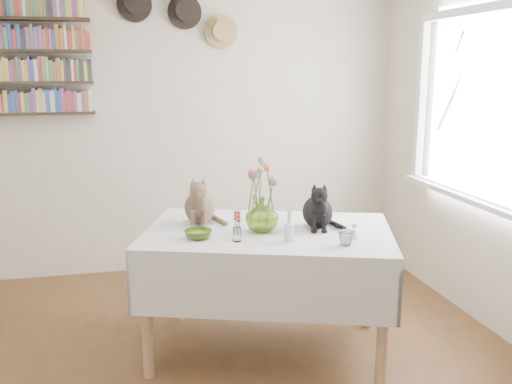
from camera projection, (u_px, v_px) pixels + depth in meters
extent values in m
cube|color=beige|center=(169.00, 128.00, 4.88)|extent=(4.04, 0.04, 2.54)
cube|color=white|center=(478.00, 106.00, 3.86)|extent=(0.01, 1.40, 1.20)
cube|color=white|center=(486.00, 9.00, 3.73)|extent=(0.06, 1.52, 0.06)
cube|color=white|center=(470.00, 196.00, 4.00)|extent=(0.06, 1.52, 0.06)
cube|color=white|center=(423.00, 100.00, 4.56)|extent=(0.06, 0.06, 1.20)
cube|color=white|center=(466.00, 196.00, 3.99)|extent=(0.12, 1.50, 0.04)
cube|color=white|center=(268.00, 235.00, 3.46)|extent=(1.70, 1.37, 0.06)
cylinder|color=tan|center=(147.00, 318.00, 3.23)|extent=(0.06, 0.06, 0.73)
cylinder|color=tan|center=(383.00, 328.00, 3.10)|extent=(0.06, 0.06, 0.73)
cylinder|color=tan|center=(179.00, 270.00, 3.99)|extent=(0.06, 0.06, 0.73)
cylinder|color=tan|center=(369.00, 277.00, 3.86)|extent=(0.06, 0.06, 0.73)
imported|color=#9BBF44|center=(262.00, 214.00, 3.40)|extent=(0.28, 0.28, 0.21)
imported|color=#9BBF44|center=(198.00, 234.00, 3.27)|extent=(0.20, 0.20, 0.05)
imported|color=white|center=(346.00, 238.00, 3.14)|extent=(0.09, 0.09, 0.08)
cylinder|color=white|center=(289.00, 232.00, 3.20)|extent=(0.05, 0.05, 0.11)
cylinder|color=white|center=(289.00, 216.00, 3.18)|extent=(0.02, 0.02, 0.09)
cylinder|color=white|center=(237.00, 234.00, 3.21)|extent=(0.05, 0.05, 0.08)
cone|color=white|center=(354.00, 233.00, 3.25)|extent=(0.05, 0.05, 0.07)
sphere|color=beige|center=(354.00, 226.00, 3.24)|extent=(0.03, 0.03, 0.03)
cylinder|color=#4C7233|center=(257.00, 199.00, 3.38)|extent=(0.01, 0.01, 0.30)
sphere|color=#C27C8B|center=(257.00, 174.00, 3.35)|extent=(0.07, 0.07, 0.07)
cylinder|color=#4C7233|center=(269.00, 202.00, 3.38)|extent=(0.01, 0.01, 0.26)
sphere|color=#C27C8B|center=(269.00, 181.00, 3.35)|extent=(0.06, 0.06, 0.06)
cylinder|color=#4C7233|center=(270.00, 194.00, 3.42)|extent=(0.01, 0.01, 0.34)
sphere|color=#FB813F|center=(271.00, 166.00, 3.38)|extent=(0.06, 0.06, 0.06)
cylinder|color=#4C7233|center=(251.00, 197.00, 3.41)|extent=(0.01, 0.01, 0.31)
sphere|color=#FB813F|center=(251.00, 171.00, 3.37)|extent=(0.05, 0.05, 0.05)
cylinder|color=#4C7233|center=(260.00, 191.00, 3.42)|extent=(0.01, 0.01, 0.37)
sphere|color=#999E93|center=(260.00, 161.00, 3.38)|extent=(0.04, 0.04, 0.04)
cylinder|color=#4C7233|center=(255.00, 198.00, 3.34)|extent=(0.01, 0.01, 0.33)
sphere|color=#999E93|center=(255.00, 170.00, 3.30)|extent=(0.04, 0.04, 0.04)
cube|color=#322717|center=(30.00, 113.00, 4.50)|extent=(1.00, 0.16, 0.02)
cube|color=#322717|center=(27.00, 82.00, 4.45)|extent=(1.00, 0.16, 0.02)
cube|color=#322717|center=(24.00, 51.00, 4.40)|extent=(1.00, 0.16, 0.02)
cube|color=#322717|center=(22.00, 19.00, 4.35)|extent=(1.00, 0.16, 0.02)
cylinder|color=black|center=(134.00, 4.00, 4.56)|extent=(0.28, 0.02, 0.28)
cylinder|color=black|center=(134.00, 4.00, 4.52)|extent=(0.16, 0.08, 0.16)
cylinder|color=black|center=(185.00, 12.00, 4.66)|extent=(0.28, 0.02, 0.28)
cylinder|color=black|center=(185.00, 11.00, 4.62)|extent=(0.16, 0.08, 0.16)
cylinder|color=tan|center=(221.00, 31.00, 4.76)|extent=(0.28, 0.02, 0.28)
cylinder|color=tan|center=(222.00, 31.00, 4.72)|extent=(0.16, 0.08, 0.16)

